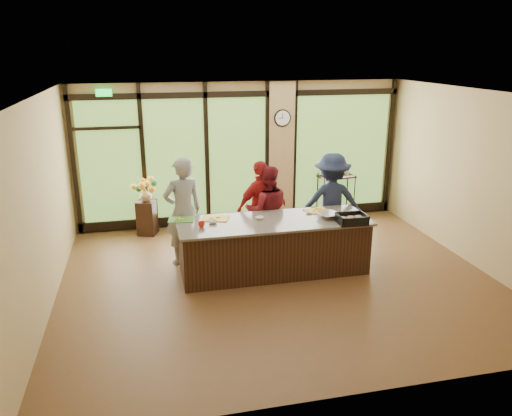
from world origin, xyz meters
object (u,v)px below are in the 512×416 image
cook_right (331,202)px  roasting_pan (352,221)px  flower_stand (147,217)px  cook_left (183,211)px  bar_cart (336,190)px  island_base (274,247)px

cook_right → roasting_pan: bearing=95.7°
roasting_pan → flower_stand: bearing=143.7°
flower_stand → cook_left: bearing=-48.9°
cook_right → bar_cart: size_ratio=1.71×
bar_cart → flower_stand: bearing=172.8°
island_base → roasting_pan: roasting_pan is taller
island_base → flower_stand: size_ratio=4.38×
bar_cart → roasting_pan: bearing=-116.0°
island_base → cook_left: bearing=153.4°
island_base → flower_stand: 3.10m
cook_left → bar_cart: 3.93m
island_base → flower_stand: island_base is taller
island_base → bar_cart: bar_cart is taller
cook_left → bar_cart: size_ratio=1.79×
cook_left → flower_stand: cook_left is taller
cook_right → roasting_pan: cook_right is taller
island_base → cook_left: (-1.44, 0.72, 0.52)m
roasting_pan → bar_cart: 3.02m
flower_stand → bar_cart: size_ratio=0.66×
flower_stand → roasting_pan: bearing=-20.2°
roasting_pan → bar_cart: size_ratio=0.43×
cook_left → cook_right: bearing=165.9°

